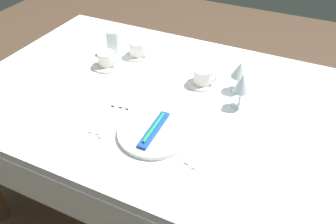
% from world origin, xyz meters
% --- Properties ---
extents(ground_plane, '(6.00, 6.00, 0.00)m').
position_xyz_m(ground_plane, '(0.00, 0.00, 0.00)').
color(ground_plane, '#4C3828').
extents(dining_table, '(1.80, 1.11, 0.74)m').
position_xyz_m(dining_table, '(0.00, 0.00, 0.66)').
color(dining_table, white).
rests_on(dining_table, ground).
extents(dinner_plate, '(0.27, 0.27, 0.02)m').
position_xyz_m(dinner_plate, '(0.03, -0.24, 0.75)').
color(dinner_plate, white).
rests_on(dinner_plate, dining_table).
extents(toothbrush_package, '(0.04, 0.21, 0.02)m').
position_xyz_m(toothbrush_package, '(0.03, -0.24, 0.77)').
color(toothbrush_package, blue).
rests_on(toothbrush_package, dinner_plate).
extents(fork_outer, '(0.02, 0.22, 0.00)m').
position_xyz_m(fork_outer, '(-0.14, -0.22, 0.74)').
color(fork_outer, beige).
rests_on(fork_outer, dining_table).
extents(fork_inner, '(0.03, 0.21, 0.00)m').
position_xyz_m(fork_inner, '(-0.16, -0.22, 0.74)').
color(fork_inner, beige).
rests_on(fork_inner, dining_table).
extents(fork_salad, '(0.03, 0.21, 0.00)m').
position_xyz_m(fork_salad, '(-0.20, -0.22, 0.74)').
color(fork_salad, beige).
rests_on(fork_salad, dining_table).
extents(dinner_knife, '(0.02, 0.22, 0.00)m').
position_xyz_m(dinner_knife, '(0.20, -0.22, 0.74)').
color(dinner_knife, beige).
rests_on(dinner_knife, dining_table).
extents(spoon_soup, '(0.03, 0.21, 0.01)m').
position_xyz_m(spoon_soup, '(0.23, -0.21, 0.74)').
color(spoon_soup, beige).
rests_on(spoon_soup, dining_table).
extents(saucer_left, '(0.14, 0.14, 0.01)m').
position_xyz_m(saucer_left, '(-0.40, 0.10, 0.74)').
color(saucer_left, white).
rests_on(saucer_left, dining_table).
extents(coffee_cup_left, '(0.10, 0.08, 0.07)m').
position_xyz_m(coffee_cup_left, '(-0.40, 0.10, 0.78)').
color(coffee_cup_left, white).
rests_on(coffee_cup_left, saucer_left).
extents(saucer_right, '(0.13, 0.13, 0.01)m').
position_xyz_m(saucer_right, '(0.07, 0.15, 0.74)').
color(saucer_right, white).
rests_on(saucer_right, dining_table).
extents(coffee_cup_right, '(0.11, 0.09, 0.07)m').
position_xyz_m(coffee_cup_right, '(0.07, 0.15, 0.78)').
color(coffee_cup_right, white).
rests_on(coffee_cup_right, saucer_right).
extents(saucer_far, '(0.13, 0.13, 0.01)m').
position_xyz_m(saucer_far, '(-0.31, 0.25, 0.74)').
color(saucer_far, white).
rests_on(saucer_far, dining_table).
extents(coffee_cup_far, '(0.11, 0.09, 0.07)m').
position_xyz_m(coffee_cup_far, '(-0.31, 0.25, 0.79)').
color(coffee_cup_far, white).
rests_on(coffee_cup_far, saucer_far).
extents(wine_glass_centre, '(0.07, 0.07, 0.14)m').
position_xyz_m(wine_glass_centre, '(0.23, 0.17, 0.83)').
color(wine_glass_centre, silver).
rests_on(wine_glass_centre, dining_table).
extents(wine_glass_left, '(0.07, 0.07, 0.15)m').
position_xyz_m(wine_glass_left, '(0.26, 0.07, 0.84)').
color(wine_glass_left, silver).
rests_on(wine_glass_left, dining_table).
extents(drink_tumbler, '(0.07, 0.07, 0.12)m').
position_xyz_m(drink_tumbler, '(-0.44, 0.23, 0.79)').
color(drink_tumbler, silver).
rests_on(drink_tumbler, dining_table).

